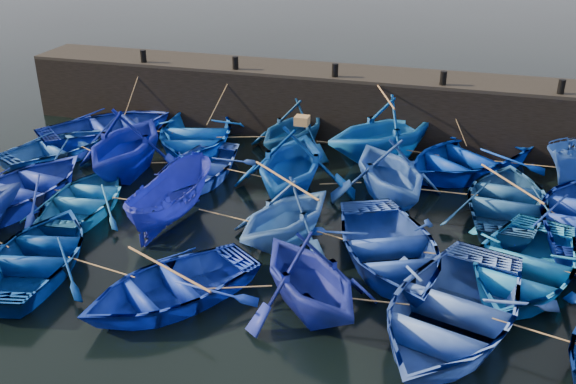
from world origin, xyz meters
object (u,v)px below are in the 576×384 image
(boat_0, at_px, (109,126))
(wooden_crate, at_px, (302,120))
(boat_13, at_px, (25,187))
(boat_8, at_px, (199,168))

(boat_0, bearing_deg, wooden_crate, -158.17)
(boat_0, bearing_deg, boat_13, 134.65)
(boat_13, bearing_deg, boat_0, -78.61)
(boat_13, bearing_deg, boat_8, -138.52)
(boat_0, relative_size, wooden_crate, 12.46)
(boat_0, bearing_deg, boat_8, -167.24)
(boat_13, bearing_deg, wooden_crate, -154.08)
(boat_8, height_order, wooden_crate, wooden_crate)
(boat_8, height_order, boat_13, boat_13)
(boat_0, relative_size, boat_13, 1.06)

